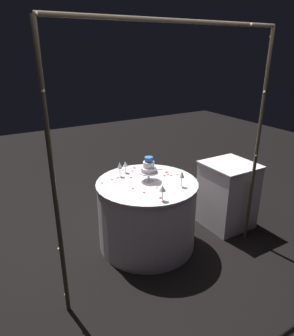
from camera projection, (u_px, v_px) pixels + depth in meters
ground_plane at (147, 243)px, 3.59m from camera, size 12.00×12.00×0.00m
decorative_arch at (176, 122)px, 2.64m from camera, size 2.22×0.06×2.34m
main_table at (147, 214)px, 3.45m from camera, size 1.10×1.10×0.78m
side_table at (227, 195)px, 3.84m from camera, size 0.58×0.58×0.83m
tiered_cake at (149, 168)px, 3.29m from camera, size 0.22×0.22×0.27m
wine_glass_0 at (120, 166)px, 3.41m from camera, size 0.06×0.06×0.17m
wine_glass_1 at (182, 175)px, 3.16m from camera, size 0.06×0.06×0.17m
wine_glass_2 at (162, 189)px, 2.87m from camera, size 0.07×0.07×0.16m
wine_glass_3 at (125, 164)px, 3.52m from camera, size 0.06×0.06×0.14m
cake_knife at (152, 169)px, 3.64m from camera, size 0.28×0.13×0.01m
rose_petal_0 at (164, 176)px, 3.47m from camera, size 0.04×0.04×0.00m
rose_petal_1 at (168, 174)px, 3.51m from camera, size 0.04×0.04×0.00m
rose_petal_2 at (161, 198)px, 2.96m from camera, size 0.04×0.03×0.00m
rose_petal_3 at (134, 168)px, 3.70m from camera, size 0.03×0.04×0.00m
rose_petal_4 at (112, 180)px, 3.37m from camera, size 0.03×0.02×0.00m
rose_petal_5 at (157, 188)px, 3.17m from camera, size 0.03×0.03×0.00m
rose_petal_6 at (164, 190)px, 3.11m from camera, size 0.04×0.04×0.00m
rose_petal_7 at (144, 193)px, 3.06m from camera, size 0.03×0.04×0.00m
rose_petal_8 at (146, 176)px, 3.47m from camera, size 0.05×0.05×0.00m
rose_petal_9 at (123, 170)px, 3.62m from camera, size 0.03×0.03×0.00m
rose_petal_10 at (133, 188)px, 3.15m from camera, size 0.04×0.04×0.00m
rose_petal_11 at (168, 172)px, 3.57m from camera, size 0.02×0.03×0.00m
rose_petal_12 at (177, 175)px, 3.50m from camera, size 0.03×0.04×0.00m
rose_petal_13 at (171, 176)px, 3.47m from camera, size 0.03×0.02×0.00m
rose_petal_14 at (118, 178)px, 3.41m from camera, size 0.04×0.03×0.00m
rose_petal_15 at (102, 183)px, 3.28m from camera, size 0.04×0.04×0.00m
rose_petal_16 at (131, 178)px, 3.42m from camera, size 0.04×0.04×0.00m
rose_petal_17 at (166, 172)px, 3.57m from camera, size 0.05×0.05×0.00m
rose_petal_18 at (132, 171)px, 3.60m from camera, size 0.04×0.03×0.00m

